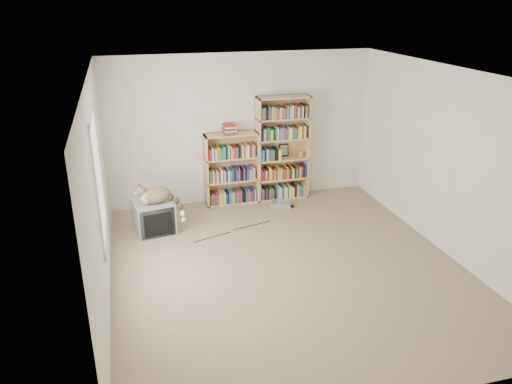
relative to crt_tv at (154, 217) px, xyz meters
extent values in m
cube|color=gray|center=(1.60, -1.52, -0.24)|extent=(4.50, 5.00, 0.01)
cube|color=white|center=(1.60, 0.98, 1.01)|extent=(4.50, 0.02, 2.50)
cube|color=white|center=(1.60, -4.02, 1.01)|extent=(4.50, 0.02, 2.50)
cube|color=white|center=(-0.65, -1.52, 1.01)|extent=(0.02, 5.00, 2.50)
cube|color=white|center=(3.85, -1.52, 1.01)|extent=(0.02, 5.00, 2.50)
cube|color=white|center=(1.60, -1.52, 2.26)|extent=(4.50, 5.00, 0.02)
cube|color=white|center=(-0.64, -1.32, 1.16)|extent=(0.02, 1.22, 1.52)
cube|color=#959598|center=(0.00, -0.01, 0.00)|extent=(0.64, 0.59, 0.49)
cube|color=black|center=(0.04, -0.24, 0.00)|extent=(0.51, 0.12, 0.45)
cube|color=black|center=(0.04, -0.26, -0.01)|extent=(0.41, 0.08, 0.34)
cube|color=black|center=(-0.02, 0.10, -0.01)|extent=(0.38, 0.33, 0.29)
ellipsoid|color=#3B2418|center=(0.05, -0.04, 0.37)|extent=(0.49, 0.37, 0.25)
ellipsoid|color=#3B2418|center=(0.17, -0.02, 0.36)|extent=(0.24, 0.25, 0.18)
ellipsoid|color=tan|center=(-0.09, -0.08, 0.36)|extent=(0.20, 0.20, 0.20)
ellipsoid|color=#3B2418|center=(-0.16, -0.08, 0.47)|extent=(0.18, 0.18, 0.15)
sphere|color=beige|center=(-0.22, -0.09, 0.45)|extent=(0.07, 0.07, 0.06)
cone|color=black|center=(-0.15, -0.11, 0.54)|extent=(0.07, 0.08, 0.08)
cone|color=black|center=(-0.17, -0.03, 0.54)|extent=(0.07, 0.08, 0.08)
cube|color=tan|center=(1.85, 0.82, 0.65)|extent=(0.03, 0.30, 1.79)
cube|color=tan|center=(2.72, 0.82, 0.65)|extent=(0.02, 0.30, 1.79)
cube|color=tan|center=(2.28, 0.96, 0.65)|extent=(0.90, 0.03, 1.79)
cube|color=tan|center=(2.28, 0.82, 1.54)|extent=(0.90, 0.30, 0.02)
cube|color=tan|center=(2.28, 0.82, -0.23)|extent=(0.90, 0.30, 0.03)
cube|color=tan|center=(2.28, 0.82, 0.12)|extent=(0.90, 0.30, 0.03)
cube|color=tan|center=(2.28, 0.82, 0.48)|extent=(0.90, 0.30, 0.02)
cube|color=tan|center=(2.28, 0.82, 0.83)|extent=(0.90, 0.30, 0.02)
cube|color=tan|center=(2.28, 0.82, 1.18)|extent=(0.90, 0.30, 0.02)
cube|color=#A51617|center=(2.28, 0.82, -0.12)|extent=(0.82, 0.24, 0.19)
cube|color=#173399|center=(2.28, 0.82, 0.23)|extent=(0.82, 0.24, 0.19)
cube|color=#178124|center=(2.28, 0.82, 0.58)|extent=(0.82, 0.24, 0.19)
cube|color=#BCB79B|center=(2.28, 0.82, 0.94)|extent=(0.82, 0.24, 0.19)
cube|color=black|center=(2.28, 0.82, 1.29)|extent=(0.82, 0.24, 0.19)
cube|color=tan|center=(0.96, 0.82, 0.37)|extent=(0.02, 0.30, 1.22)
cube|color=tan|center=(1.82, 0.82, 0.37)|extent=(0.03, 0.30, 1.22)
cube|color=tan|center=(1.39, 0.96, 0.37)|extent=(0.89, 0.03, 1.22)
cube|color=tan|center=(1.39, 0.82, 0.97)|extent=(0.89, 0.30, 0.02)
cube|color=tan|center=(1.39, 0.82, -0.23)|extent=(0.89, 0.30, 0.03)
cube|color=tan|center=(1.39, 0.82, 0.17)|extent=(0.89, 0.30, 0.03)
cube|color=tan|center=(1.39, 0.82, 0.57)|extent=(0.89, 0.30, 0.02)
cube|color=#A51617|center=(1.39, 0.82, -0.12)|extent=(0.81, 0.24, 0.19)
cube|color=#173399|center=(1.39, 0.82, 0.28)|extent=(0.81, 0.24, 0.19)
cube|color=#178124|center=(1.39, 0.82, 0.68)|extent=(0.81, 0.24, 0.19)
cube|color=#A51617|center=(1.35, 0.83, 1.06)|extent=(0.19, 0.25, 0.16)
cylinder|color=#89A42E|center=(2.62, 0.82, 0.54)|extent=(0.08, 0.08, 0.09)
cube|color=black|center=(2.34, 0.92, 0.60)|extent=(0.16, 0.05, 0.22)
cube|color=silver|center=(2.16, 0.45, -0.21)|extent=(0.40, 0.35, 0.08)
cube|color=silver|center=(-0.64, 0.34, 0.08)|extent=(0.01, 0.08, 0.13)
camera|label=1|loc=(-0.31, -6.96, 3.10)|focal=35.00mm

